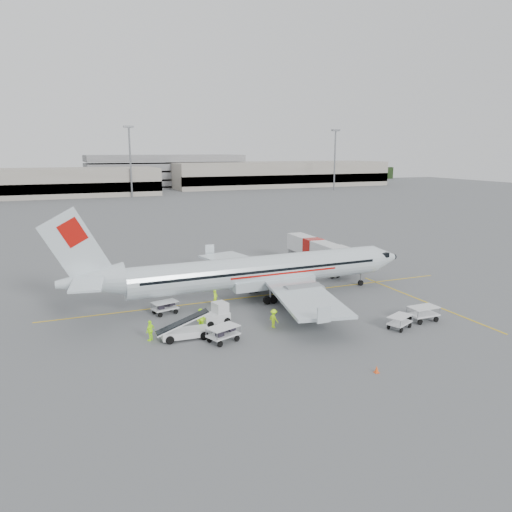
% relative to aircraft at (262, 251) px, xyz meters
% --- Properties ---
extents(ground, '(360.00, 360.00, 0.00)m').
position_rel_aircraft_xyz_m(ground, '(0.55, 0.78, -4.94)').
color(ground, '#56595B').
extents(stripe_lead, '(44.00, 0.20, 0.01)m').
position_rel_aircraft_xyz_m(stripe_lead, '(0.55, 0.78, -4.94)').
color(stripe_lead, yellow).
rests_on(stripe_lead, ground).
extents(stripe_cross, '(0.20, 20.00, 0.01)m').
position_rel_aircraft_xyz_m(stripe_cross, '(14.55, -7.22, -4.94)').
color(stripe_cross, yellow).
rests_on(stripe_cross, ground).
extents(terminal_east, '(90.00, 26.00, 10.00)m').
position_rel_aircraft_xyz_m(terminal_east, '(70.55, 145.78, 0.06)').
color(terminal_east, gray).
rests_on(terminal_east, ground).
extents(parking_garage, '(62.00, 24.00, 14.00)m').
position_rel_aircraft_xyz_m(parking_garage, '(25.55, 160.78, 2.06)').
color(parking_garage, slate).
rests_on(parking_garage, ground).
extents(treeline, '(300.00, 3.00, 6.00)m').
position_rel_aircraft_xyz_m(treeline, '(0.55, 175.78, -1.94)').
color(treeline, black).
rests_on(treeline, ground).
extents(mast_center, '(3.20, 1.20, 22.00)m').
position_rel_aircraft_xyz_m(mast_center, '(5.55, 118.78, 6.06)').
color(mast_center, slate).
rests_on(mast_center, ground).
extents(mast_east, '(3.20, 1.20, 22.00)m').
position_rel_aircraft_xyz_m(mast_east, '(80.55, 118.78, 6.06)').
color(mast_east, slate).
rests_on(mast_east, ground).
extents(aircraft, '(36.29, 28.66, 9.88)m').
position_rel_aircraft_xyz_m(aircraft, '(0.00, 0.00, 0.00)').
color(aircraft, silver).
rests_on(aircraft, ground).
extents(jet_bridge, '(2.80, 14.59, 3.83)m').
position_rel_aircraft_xyz_m(jet_bridge, '(11.23, 9.54, -3.03)').
color(jet_bridge, silver).
rests_on(jet_bridge, ground).
extents(belt_loader, '(5.15, 2.14, 2.74)m').
position_rel_aircraft_xyz_m(belt_loader, '(-10.03, -7.94, -3.57)').
color(belt_loader, silver).
rests_on(belt_loader, ground).
extents(tug_fore, '(2.50, 2.25, 1.68)m').
position_rel_aircraft_xyz_m(tug_fore, '(4.02, -2.92, -4.10)').
color(tug_fore, silver).
rests_on(tug_fore, ground).
extents(tug_mid, '(2.22, 1.59, 1.55)m').
position_rel_aircraft_xyz_m(tug_mid, '(2.83, -2.88, -4.17)').
color(tug_mid, silver).
rests_on(tug_mid, ground).
extents(tug_aft, '(2.66, 1.86, 1.87)m').
position_rel_aircraft_xyz_m(tug_aft, '(-6.80, -5.62, -4.00)').
color(tug_aft, silver).
rests_on(tug_aft, ground).
extents(cart_loaded_a, '(2.83, 2.24, 1.29)m').
position_rel_aircraft_xyz_m(cart_loaded_a, '(-7.44, -9.79, -4.30)').
color(cart_loaded_a, silver).
rests_on(cart_loaded_a, ground).
extents(cart_loaded_b, '(2.54, 1.86, 1.19)m').
position_rel_aircraft_xyz_m(cart_loaded_b, '(-10.18, -1.22, -4.35)').
color(cart_loaded_b, silver).
rests_on(cart_loaded_b, ground).
extents(cart_empty_a, '(2.56, 2.10, 1.15)m').
position_rel_aircraft_xyz_m(cart_empty_a, '(7.28, -12.65, -4.36)').
color(cart_empty_a, silver).
rests_on(cart_empty_a, ground).
extents(cart_empty_b, '(2.60, 1.57, 1.34)m').
position_rel_aircraft_xyz_m(cart_empty_b, '(10.41, -11.90, -4.27)').
color(cart_empty_b, silver).
rests_on(cart_empty_b, ground).
extents(cone_nose, '(0.34, 0.34, 0.56)m').
position_rel_aircraft_xyz_m(cone_nose, '(15.72, 5.29, -4.66)').
color(cone_nose, '#F65217').
rests_on(cone_nose, ground).
extents(cone_port, '(0.41, 0.41, 0.66)m').
position_rel_aircraft_xyz_m(cone_port, '(3.68, 19.18, -4.61)').
color(cone_port, '#F65217').
rests_on(cone_port, ground).
extents(cone_stbd, '(0.33, 0.33, 0.53)m').
position_rel_aircraft_xyz_m(cone_stbd, '(0.35, -19.04, -4.68)').
color(cone_stbd, '#F65217').
rests_on(cone_stbd, ground).
extents(crew_a, '(0.70, 0.69, 1.63)m').
position_rel_aircraft_xyz_m(crew_a, '(-5.16, -0.72, -4.13)').
color(crew_a, '#B8FB13').
rests_on(crew_a, ground).
extents(crew_b, '(1.10, 1.12, 1.83)m').
position_rel_aircraft_xyz_m(crew_b, '(-8.29, -6.49, -4.03)').
color(crew_b, '#B8FB13').
rests_on(crew_b, ground).
extents(crew_c, '(0.86, 1.17, 1.61)m').
position_rel_aircraft_xyz_m(crew_c, '(-2.43, -8.35, -4.13)').
color(crew_c, '#B8FB13').
rests_on(crew_c, ground).
extents(crew_d, '(1.00, 0.96, 1.67)m').
position_rel_aircraft_xyz_m(crew_d, '(-12.68, -7.31, -4.10)').
color(crew_d, '#B8FB13').
rests_on(crew_d, ground).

